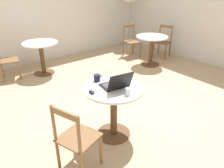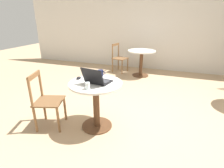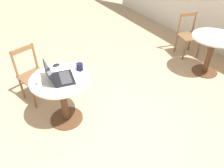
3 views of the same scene
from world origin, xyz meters
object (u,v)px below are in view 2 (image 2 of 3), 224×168
(mouse, at_px, (79,78))
(mug, at_px, (101,73))
(cafe_table_near, at_px, (96,95))
(chair_near_left, at_px, (46,101))
(chair_far_left, at_px, (119,58))
(cafe_table_far, at_px, (141,58))
(drinking_glass, at_px, (88,86))
(laptop, at_px, (97,80))

(mouse, distance_m, mug, 0.36)
(cafe_table_near, bearing_deg, chair_near_left, -162.40)
(chair_far_left, bearing_deg, cafe_table_far, -14.37)
(mug, bearing_deg, drinking_glass, -84.65)
(cafe_table_far, bearing_deg, chair_near_left, -106.54)
(cafe_table_far, distance_m, chair_far_left, 0.75)
(mug, bearing_deg, laptop, -76.24)
(drinking_glass, bearing_deg, chair_far_left, 99.97)
(chair_near_left, xyz_separation_m, drinking_glass, (0.73, -0.03, 0.36))
(laptop, bearing_deg, cafe_table_far, 87.24)
(cafe_table_far, bearing_deg, chair_far_left, 165.63)
(mug, relative_size, drinking_glass, 1.38)
(cafe_table_near, bearing_deg, laptop, -16.71)
(cafe_table_near, relative_size, laptop, 1.99)
(laptop, distance_m, drinking_glass, 0.25)
(chair_near_left, height_order, drinking_glass, chair_near_left)
(drinking_glass, bearing_deg, chair_near_left, 177.85)
(cafe_table_far, relative_size, chair_near_left, 0.89)
(chair_near_left, distance_m, mouse, 0.60)
(laptop, xyz_separation_m, drinking_glass, (-0.02, -0.25, -0.00))
(chair_far_left, distance_m, laptop, 3.04)
(mug, bearing_deg, cafe_table_near, -81.26)
(chair_near_left, height_order, mug, chair_near_left)
(cafe_table_near, distance_m, mug, 0.40)
(cafe_table_far, relative_size, mug, 6.07)
(laptop, distance_m, mug, 0.32)
(cafe_table_near, xyz_separation_m, cafe_table_far, (0.16, 2.77, 0.00))
(cafe_table_near, height_order, mouse, mouse)
(cafe_table_near, bearing_deg, cafe_table_far, 86.62)
(cafe_table_near, height_order, chair_near_left, chair_near_left)
(laptop, bearing_deg, chair_far_left, 101.24)
(cafe_table_far, xyz_separation_m, drinking_glass, (-0.16, -3.02, 0.25))
(cafe_table_far, bearing_deg, cafe_table_near, -93.38)
(chair_near_left, bearing_deg, cafe_table_near, 17.60)
(cafe_table_far, xyz_separation_m, chair_far_left, (-0.72, 0.18, -0.10))
(chair_near_left, relative_size, mouse, 8.68)
(cafe_table_near, relative_size, chair_near_left, 0.89)
(cafe_table_near, distance_m, chair_near_left, 0.77)
(laptop, relative_size, drinking_glass, 4.22)
(cafe_table_far, distance_m, laptop, 2.79)
(laptop, bearing_deg, mug, 103.76)
(cafe_table_near, xyz_separation_m, laptop, (0.03, -0.01, 0.26))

